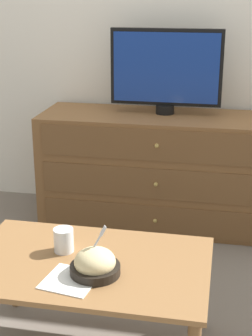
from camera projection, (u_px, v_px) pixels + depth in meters
The scene contains 8 objects.
ground_plane at pixel (168, 204), 3.44m from camera, with size 12.00×12.00×0.00m, color #70665B.
wall_back at pixel (175, 0), 3.03m from camera, with size 12.00×0.05×2.60m.
dresser at pixel (161, 170), 3.09m from camera, with size 1.43×0.49×0.67m.
tv at pixel (166, 69), 2.93m from camera, with size 0.64×0.11×0.49m.
coffee_table at pixel (88, 275), 1.94m from camera, with size 0.91×0.58×0.41m.
takeout_bowl at pixel (95, 264), 1.82m from camera, with size 0.18×0.18×0.17m.
drink_cup at pixel (64, 241), 1.98m from camera, with size 0.08×0.08×0.09m.
napkin at pixel (71, 280), 1.79m from camera, with size 0.20×0.20×0.00m.
Camera 1 is at (0.33, -3.16, 1.37)m, focal length 55.00 mm.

